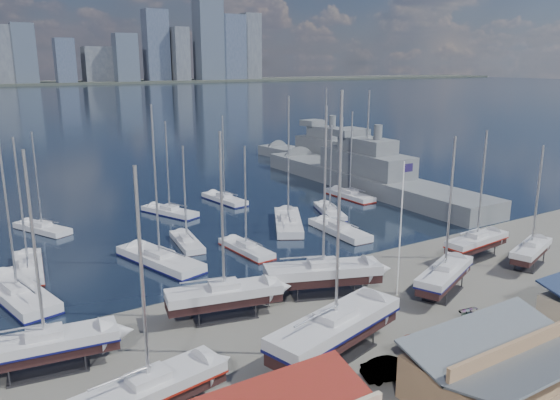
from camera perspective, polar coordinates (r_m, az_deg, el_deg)
ground at (r=50.20m, az=7.43°, el=-11.12°), size 1400.00×1400.00×0.00m
shed_grey at (r=39.66m, az=22.84°, el=-15.98°), size 12.60×8.40×4.17m
sailboat_cradle_0 at (r=42.94m, az=-23.28°, el=-13.75°), size 10.14×4.01×15.95m
sailboat_cradle_1 at (r=35.86m, az=-13.49°, el=-18.78°), size 10.17×4.39×15.92m
sailboat_cradle_2 at (r=47.54m, az=-5.85°, el=-9.82°), size 10.21×4.74×16.08m
sailboat_cradle_3 at (r=41.73m, az=5.82°, el=-13.13°), size 12.77×6.48×19.58m
sailboat_cradle_4 at (r=51.87m, az=4.51°, el=-7.59°), size 11.30×6.69×17.69m
sailboat_cradle_5 at (r=54.05m, az=16.82°, el=-7.42°), size 9.53×6.00×15.03m
sailboat_cradle_6 at (r=64.78m, az=19.86°, el=-4.10°), size 9.02×3.29×14.39m
sailboat_cradle_7 at (r=64.44m, az=24.76°, el=-4.72°), size 8.21×4.63×13.16m
sailboat_moored_0 at (r=56.86m, az=-25.69°, el=-9.03°), size 6.12×12.83×18.49m
sailboat_moored_1 at (r=63.39m, az=-24.78°, el=-6.59°), size 3.97×10.22×14.89m
sailboat_moored_2 at (r=77.40m, az=-23.58°, el=-2.82°), size 6.24×9.21×13.62m
sailboat_moored_3 at (r=61.17m, az=-12.43°, el=-6.30°), size 6.57×12.56×18.08m
sailboat_moored_4 at (r=66.72m, az=-9.71°, el=-4.42°), size 3.44×8.59×12.61m
sailboat_moored_5 at (r=80.40m, az=-11.44°, el=-1.30°), size 6.09×9.71×14.09m
sailboat_moored_6 at (r=63.62m, az=-3.55°, el=-5.18°), size 3.13×8.84×12.97m
sailboat_moored_7 at (r=73.13m, az=0.86°, el=-2.55°), size 8.84×12.06×18.08m
sailboat_moored_8 at (r=86.39m, az=-5.83°, el=-0.01°), size 3.91×9.75×14.17m
sailboat_moored_9 at (r=70.53m, az=6.21°, el=-3.27°), size 3.31×10.43×15.59m
sailboat_moored_10 at (r=79.33m, az=5.21°, el=-1.28°), size 5.53×9.35×13.51m
sailboat_moored_11 at (r=89.17m, az=7.29°, el=0.39°), size 2.97×9.82×14.59m
naval_ship_east at (r=96.20m, az=8.94°, el=2.18°), size 8.81×51.99×18.67m
naval_ship_west at (r=117.95m, az=4.72°, el=4.50°), size 11.24×40.27×17.58m
car_b at (r=40.39m, az=11.60°, el=-16.90°), size 4.45×2.59×1.39m
car_c at (r=42.77m, az=15.90°, el=-15.17°), size 3.80×6.03×1.55m
car_d at (r=47.70m, az=20.89°, el=-12.44°), size 2.76×5.25×1.45m
flagpole at (r=51.09m, az=12.61°, el=-1.98°), size 1.13×0.12×12.83m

